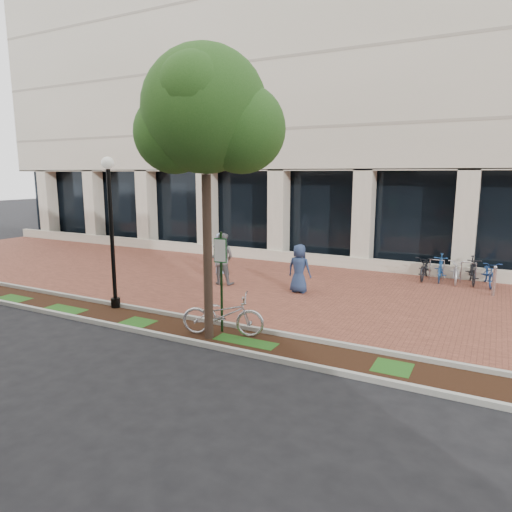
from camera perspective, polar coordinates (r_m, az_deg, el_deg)
The scene contains 15 objects.
ground at distance 16.59m, azimuth 1.88°, elevation -3.82°, with size 120.00×120.00×0.00m, color black.
brick_plaza at distance 16.59m, azimuth 1.88°, elevation -3.80°, with size 40.00×9.00×0.01m, color brown.
planting_strip at distance 12.28m, azimuth -9.07°, elevation -9.04°, with size 40.00×1.50×0.01m, color black.
curb_plaza_side at distance 12.83m, azimuth -7.05°, elevation -7.86°, with size 40.00×0.12×0.12m, color #A4A59B.
curb_street_side at distance 11.71m, azimuth -11.30°, elevation -9.80°, with size 40.00×0.12×0.12m, color #A4A59B.
near_office_building at distance 26.60m, azimuth 12.83°, elevation 23.10°, with size 40.00×12.12×16.00m.
parking_sign at distance 11.53m, azimuth -4.39°, elevation -1.72°, with size 0.34×0.07×2.61m.
lamppost at distance 14.18m, azimuth -17.65°, elevation 3.75°, with size 0.36×0.36×4.52m.
street_tree at distance 10.94m, azimuth -6.12°, elevation 16.70°, with size 3.47×2.89×6.91m.
locked_bicycle at distance 11.57m, azimuth -4.15°, elevation -7.30°, with size 0.73×2.09×1.10m, color silver.
pedestrian_left at distance 18.59m, azimuth -4.55°, elevation 0.34°, with size 0.61×0.40×1.68m, color #90A8D7.
pedestrian_mid at distance 16.78m, azimuth -4.27°, elevation -0.34°, with size 0.93×0.72×1.91m, color #5B5B5F.
pedestrian_right at distance 15.64m, azimuth 5.43°, elevation -1.58°, with size 0.82×0.53×1.68m, color navy.
bollard at distance 17.13m, azimuth 27.63°, elevation -2.74°, with size 0.12×0.12×1.04m.
bike_rack_cluster at distance 18.65m, azimuth 23.75°, elevation -1.60°, with size 2.99×1.85×1.03m.
Camera 1 is at (7.03, -14.47, 4.04)m, focal length 32.00 mm.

